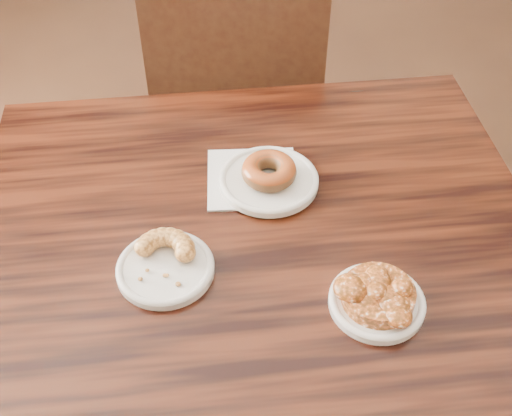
% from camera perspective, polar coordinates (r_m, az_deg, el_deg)
% --- Properties ---
extents(floor, '(5.00, 5.00, 0.00)m').
position_cam_1_polar(floor, '(1.78, 10.51, -15.30)').
color(floor, black).
rests_on(floor, ground).
extents(cafe_table, '(1.19, 1.19, 0.75)m').
position_cam_1_polar(cafe_table, '(1.33, 0.49, -15.14)').
color(cafe_table, black).
rests_on(cafe_table, floor).
extents(chair_far, '(0.50, 0.50, 0.90)m').
position_cam_1_polar(chair_far, '(1.81, -1.15, 8.45)').
color(chair_far, black).
rests_on(chair_far, floor).
extents(napkin, '(0.19, 0.19, 0.00)m').
position_cam_1_polar(napkin, '(1.15, -0.33, 2.67)').
color(napkin, white).
rests_on(napkin, cafe_table).
extents(plate_donut, '(0.18, 0.18, 0.01)m').
position_cam_1_polar(plate_donut, '(1.14, 1.15, 2.45)').
color(plate_donut, white).
rests_on(plate_donut, napkin).
extents(plate_cruller, '(0.15, 0.15, 0.01)m').
position_cam_1_polar(plate_cruller, '(1.01, -8.05, -5.38)').
color(plate_cruller, silver).
rests_on(plate_cruller, cafe_table).
extents(plate_fritter, '(0.14, 0.14, 0.01)m').
position_cam_1_polar(plate_fritter, '(0.98, 10.67, -8.25)').
color(plate_fritter, white).
rests_on(plate_fritter, cafe_table).
extents(glazed_donut, '(0.10, 0.10, 0.03)m').
position_cam_1_polar(glazed_donut, '(1.12, 1.16, 3.32)').
color(glazed_donut, maroon).
rests_on(glazed_donut, plate_donut).
extents(apple_fritter, '(0.15, 0.15, 0.04)m').
position_cam_1_polar(apple_fritter, '(0.96, 10.86, -7.40)').
color(apple_fritter, '#411F06').
rests_on(apple_fritter, plate_fritter).
extents(cruller_fragment, '(0.11, 0.11, 0.03)m').
position_cam_1_polar(cruller_fragment, '(1.00, -8.17, -4.60)').
color(cruller_fragment, brown).
rests_on(cruller_fragment, plate_cruller).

